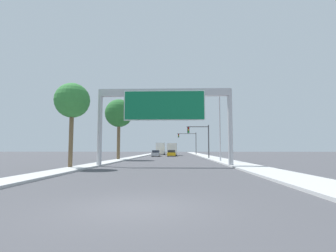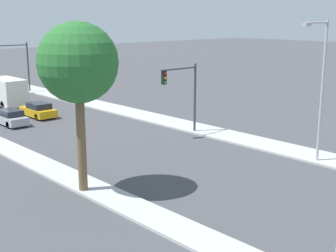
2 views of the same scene
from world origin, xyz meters
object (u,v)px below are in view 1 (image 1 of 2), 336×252
at_px(truck_box_secondary, 161,149).
at_px(traffic_light_near_intersection, 201,136).
at_px(traffic_light_mid_block, 190,140).
at_px(palm_tree_background, 119,114).
at_px(car_far_center, 172,153).
at_px(street_lamp_right, 217,120).
at_px(palm_tree_foreground, 72,101).
at_px(truck_box_primary, 172,149).
at_px(sign_gantry, 164,106).
at_px(car_mid_left, 156,154).

relative_size(truck_box_secondary, traffic_light_near_intersection, 1.26).
height_order(truck_box_secondary, traffic_light_near_intersection, traffic_light_near_intersection).
relative_size(traffic_light_mid_block, palm_tree_background, 0.68).
xyz_separation_m(car_far_center, street_lamp_right, (6.52, -26.19, 4.86)).
relative_size(palm_tree_foreground, palm_tree_background, 0.80).
bearing_deg(traffic_light_near_intersection, truck_box_primary, 103.82).
height_order(sign_gantry, car_far_center, sign_gantry).
height_order(car_mid_left, truck_box_secondary, truck_box_secondary).
relative_size(palm_tree_background, street_lamp_right, 1.00).
height_order(truck_box_primary, street_lamp_right, street_lamp_right).
height_order(sign_gantry, street_lamp_right, street_lamp_right).
xyz_separation_m(car_far_center, traffic_light_near_intersection, (5.50, -14.74, 3.26)).
bearing_deg(palm_tree_background, truck_box_primary, 74.26).
height_order(sign_gantry, palm_tree_background, palm_tree_background).
relative_size(truck_box_primary, traffic_light_near_intersection, 1.24).
height_order(sign_gantry, truck_box_primary, sign_gantry).
bearing_deg(palm_tree_foreground, car_far_center, 78.05).
distance_m(car_far_center, palm_tree_foreground, 39.09).
height_order(truck_box_secondary, palm_tree_background, palm_tree_background).
relative_size(sign_gantry, traffic_light_near_intersection, 2.28).
xyz_separation_m(truck_box_secondary, traffic_light_mid_block, (8.47, -0.99, 2.68)).
distance_m(car_mid_left, street_lamp_right, 27.34).
bearing_deg(traffic_light_near_intersection, traffic_light_mid_block, 91.00).
xyz_separation_m(car_mid_left, traffic_light_near_intersection, (9.00, -13.52, 3.27)).
distance_m(car_far_center, palm_tree_background, 22.56).
distance_m(car_far_center, street_lamp_right, 27.43).
relative_size(palm_tree_foreground, street_lamp_right, 0.80).
bearing_deg(street_lamp_right, car_far_center, 103.98).
bearing_deg(traffic_light_near_intersection, street_lamp_right, -84.90).
bearing_deg(truck_box_primary, car_mid_left, -111.60).
distance_m(traffic_light_mid_block, palm_tree_background, 37.74).
relative_size(car_mid_left, street_lamp_right, 0.48).
relative_size(sign_gantry, truck_box_secondary, 1.81).
relative_size(sign_gantry, car_mid_left, 2.97).
bearing_deg(car_mid_left, sign_gantry, -84.06).
bearing_deg(truck_box_primary, palm_tree_background, -105.74).
bearing_deg(car_far_center, traffic_light_near_intersection, -69.54).
bearing_deg(traffic_light_near_intersection, car_mid_left, 123.65).
xyz_separation_m(sign_gantry, car_far_center, (0.00, 34.86, -5.29)).
relative_size(traffic_light_mid_block, street_lamp_right, 0.68).
bearing_deg(traffic_light_mid_block, palm_tree_background, -109.87).
xyz_separation_m(sign_gantry, traffic_light_mid_block, (4.97, 50.12, -1.58)).
xyz_separation_m(car_far_center, truck_box_primary, (0.00, 7.62, 0.91)).
bearing_deg(car_mid_left, palm_tree_background, -102.87).
bearing_deg(traffic_light_mid_block, palm_tree_foreground, -103.73).
bearing_deg(car_far_center, palm_tree_background, -111.23).
xyz_separation_m(sign_gantry, car_mid_left, (-3.50, 33.64, -5.30)).
height_order(sign_gantry, truck_box_secondary, sign_gantry).
distance_m(traffic_light_near_intersection, street_lamp_right, 11.61).
bearing_deg(palm_tree_background, car_mid_left, 77.13).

